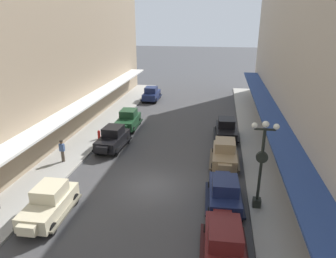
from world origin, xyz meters
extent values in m
plane|color=#424244|center=(0.00, 0.00, 0.00)|extent=(200.00, 200.00, 0.00)
cube|color=#A8A59E|center=(-7.50, 0.00, 0.07)|extent=(3.00, 60.00, 0.15)
cube|color=#A8A59E|center=(7.50, 0.00, 0.07)|extent=(3.00, 60.00, 0.15)
cube|color=white|center=(-8.10, 0.00, 3.00)|extent=(1.80, 54.00, 0.16)
cube|color=navy|center=(8.10, 0.00, 3.00)|extent=(1.80, 54.00, 0.16)
cube|color=#19234C|center=(4.55, -1.45, 0.74)|extent=(1.87, 3.97, 0.80)
cube|color=#19234C|center=(4.56, -1.70, 1.49)|extent=(1.52, 1.76, 0.70)
cube|color=#8C9EA8|center=(4.56, -1.70, 1.49)|extent=(1.44, 1.73, 0.42)
cube|color=#19234C|center=(4.45, 0.68, 0.79)|extent=(0.95, 0.40, 0.52)
cube|color=black|center=(3.60, -1.49, 0.42)|extent=(0.40, 3.52, 0.12)
cube|color=black|center=(5.50, -1.40, 0.42)|extent=(0.40, 3.52, 0.12)
cylinder|color=black|center=(3.68, -0.12, 0.34)|extent=(0.25, 0.69, 0.68)
cylinder|color=black|center=(5.29, -0.05, 0.34)|extent=(0.25, 0.69, 0.68)
cylinder|color=black|center=(3.80, -2.85, 0.34)|extent=(0.25, 0.69, 0.68)
cylinder|color=black|center=(5.41, -2.77, 0.34)|extent=(0.25, 0.69, 0.68)
cube|color=#193D23|center=(-4.70, 10.40, 0.74)|extent=(1.83, 3.95, 0.80)
cube|color=#193D23|center=(-4.71, 10.65, 1.49)|extent=(1.49, 1.75, 0.70)
cube|color=#8C9EA8|center=(-4.71, 10.65, 1.49)|extent=(1.42, 1.71, 0.42)
cube|color=#193D23|center=(-4.64, 8.27, 0.79)|extent=(0.95, 0.39, 0.52)
cube|color=black|center=(-3.75, 10.43, 0.42)|extent=(0.35, 3.52, 0.12)
cube|color=black|center=(-5.65, 10.37, 0.42)|extent=(0.35, 3.52, 0.12)
cylinder|color=black|center=(-3.85, 9.06, 0.34)|extent=(0.24, 0.69, 0.68)
cylinder|color=black|center=(-5.47, 9.01, 0.34)|extent=(0.24, 0.69, 0.68)
cylinder|color=black|center=(-3.94, 11.79, 0.34)|extent=(0.24, 0.69, 0.68)
cylinder|color=black|center=(-5.56, 11.74, 0.34)|extent=(0.24, 0.69, 0.68)
cube|color=black|center=(-4.56, 5.43, 0.74)|extent=(1.89, 3.98, 0.80)
cube|color=black|center=(-4.55, 5.68, 1.49)|extent=(1.52, 1.77, 0.70)
cube|color=#8C9EA8|center=(-4.55, 5.68, 1.49)|extent=(1.45, 1.73, 0.42)
cube|color=black|center=(-4.67, 3.30, 0.79)|extent=(0.95, 0.41, 0.52)
cube|color=black|center=(-3.61, 5.38, 0.42)|extent=(0.41, 3.52, 0.12)
cube|color=black|center=(-5.51, 5.47, 0.42)|extent=(0.41, 3.52, 0.12)
cylinder|color=black|center=(-3.82, 4.02, 0.34)|extent=(0.25, 0.69, 0.68)
cylinder|color=black|center=(-5.43, 4.10, 0.34)|extent=(0.25, 0.69, 0.68)
cylinder|color=black|center=(-3.69, 6.75, 0.34)|extent=(0.25, 0.69, 0.68)
cylinder|color=black|center=(-5.30, 6.83, 0.34)|extent=(0.25, 0.69, 0.68)
cube|color=#19234C|center=(-4.77, 21.35, 0.74)|extent=(1.72, 3.91, 0.80)
cube|color=#19234C|center=(-4.77, 21.10, 1.49)|extent=(1.45, 1.71, 0.70)
cube|color=#8C9EA8|center=(-4.77, 21.10, 1.49)|extent=(1.38, 1.67, 0.42)
cube|color=#19234C|center=(-4.79, 23.48, 0.79)|extent=(0.94, 0.37, 0.52)
cube|color=black|center=(-5.72, 21.34, 0.42)|extent=(0.26, 3.51, 0.12)
cube|color=black|center=(-3.82, 21.35, 0.42)|extent=(0.26, 3.51, 0.12)
cylinder|color=black|center=(-5.59, 22.71, 0.34)|extent=(0.22, 0.68, 0.68)
cylinder|color=black|center=(-3.98, 22.72, 0.34)|extent=(0.22, 0.68, 0.68)
cylinder|color=black|center=(-5.57, 19.98, 0.34)|extent=(0.22, 0.68, 0.68)
cylinder|color=black|center=(-3.96, 19.99, 0.34)|extent=(0.22, 0.68, 0.68)
cube|color=beige|center=(-4.81, -4.17, 0.74)|extent=(1.80, 3.94, 0.80)
cube|color=beige|center=(-4.82, -3.92, 1.49)|extent=(1.48, 1.74, 0.70)
cube|color=#8C9EA8|center=(-4.82, -3.92, 1.49)|extent=(1.41, 1.70, 0.42)
cube|color=beige|center=(-4.76, -6.30, 0.79)|extent=(0.94, 0.38, 0.52)
cube|color=#6D6856|center=(-3.86, -4.14, 0.42)|extent=(0.33, 3.51, 0.12)
cube|color=#6D6856|center=(-5.76, -4.19, 0.42)|extent=(0.33, 3.51, 0.12)
cylinder|color=black|center=(-3.97, -5.51, 0.34)|extent=(0.24, 0.69, 0.68)
cylinder|color=black|center=(-5.58, -5.55, 0.34)|extent=(0.24, 0.69, 0.68)
cylinder|color=black|center=(-4.04, -2.78, 0.34)|extent=(0.24, 0.69, 0.68)
cylinder|color=black|center=(-5.65, -2.82, 0.34)|extent=(0.24, 0.69, 0.68)
cube|color=black|center=(4.73, 9.15, 0.74)|extent=(1.86, 3.97, 0.80)
cube|color=black|center=(4.72, 9.39, 1.49)|extent=(1.51, 1.76, 0.70)
cube|color=#8C9EA8|center=(4.72, 9.39, 1.49)|extent=(1.43, 1.72, 0.42)
cube|color=black|center=(4.81, 7.02, 0.79)|extent=(0.95, 0.40, 0.52)
cube|color=black|center=(5.68, 9.18, 0.42)|extent=(0.38, 3.52, 0.12)
cube|color=black|center=(3.78, 9.11, 0.42)|extent=(0.38, 3.52, 0.12)
cylinder|color=black|center=(5.59, 7.81, 0.34)|extent=(0.25, 0.69, 0.68)
cylinder|color=black|center=(3.98, 7.75, 0.34)|extent=(0.25, 0.69, 0.68)
cylinder|color=black|center=(5.48, 10.54, 0.34)|extent=(0.25, 0.69, 0.68)
cylinder|color=black|center=(3.86, 10.48, 0.34)|extent=(0.25, 0.69, 0.68)
cube|color=#997F5B|center=(4.58, 3.91, 0.74)|extent=(1.72, 3.91, 0.80)
cube|color=#997F5B|center=(4.58, 4.16, 1.49)|extent=(1.45, 1.71, 0.70)
cube|color=#8C9EA8|center=(4.58, 4.16, 1.49)|extent=(1.38, 1.67, 0.42)
cube|color=#997F5B|center=(4.59, 1.78, 0.79)|extent=(0.94, 0.36, 0.52)
cube|color=#4C3F2D|center=(5.53, 3.91, 0.42)|extent=(0.26, 3.51, 0.12)
cube|color=#4C3F2D|center=(3.63, 3.90, 0.42)|extent=(0.26, 3.51, 0.12)
cylinder|color=black|center=(5.39, 2.55, 0.34)|extent=(0.22, 0.68, 0.68)
cylinder|color=black|center=(3.78, 2.54, 0.34)|extent=(0.22, 0.68, 0.68)
cylinder|color=black|center=(5.38, 5.28, 0.34)|extent=(0.22, 0.68, 0.68)
cylinder|color=black|center=(3.77, 5.27, 0.34)|extent=(0.22, 0.68, 0.68)
cube|color=#591919|center=(4.53, -5.72, 0.74)|extent=(1.85, 3.96, 0.80)
cube|color=#591919|center=(4.54, -5.97, 1.49)|extent=(1.51, 1.76, 0.70)
cube|color=#8C9EA8|center=(4.54, -5.97, 1.49)|extent=(1.43, 1.72, 0.42)
cube|color=#591919|center=(4.44, -3.59, 0.79)|extent=(0.95, 0.40, 0.52)
cube|color=black|center=(3.58, -5.76, 0.42)|extent=(0.38, 3.52, 0.12)
cube|color=black|center=(5.48, -5.68, 0.42)|extent=(0.38, 3.52, 0.12)
cylinder|color=black|center=(3.67, -4.39, 0.34)|extent=(0.25, 0.69, 0.68)
cylinder|color=black|center=(5.28, -4.32, 0.34)|extent=(0.25, 0.69, 0.68)
cube|color=black|center=(6.40, -1.45, 0.40)|extent=(0.44, 0.44, 0.50)
cylinder|color=black|center=(6.40, -1.45, 2.75)|extent=(0.16, 0.16, 4.20)
cube|color=black|center=(6.40, -1.45, 4.85)|extent=(1.10, 0.10, 0.10)
sphere|color=white|center=(5.85, -1.45, 5.03)|extent=(0.32, 0.32, 0.32)
sphere|color=white|center=(6.95, -1.45, 5.03)|extent=(0.32, 0.32, 0.32)
sphere|color=white|center=(6.40, -1.45, 5.13)|extent=(0.36, 0.36, 0.36)
cylinder|color=black|center=(6.40, -1.45, 3.25)|extent=(0.64, 0.18, 0.64)
cylinder|color=silver|center=(6.40, -1.35, 3.25)|extent=(0.56, 0.02, 0.56)
cylinder|color=#B21E19|center=(-6.35, 6.90, 0.50)|extent=(0.24, 0.24, 0.70)
sphere|color=#B21E19|center=(-6.35, 6.90, 0.87)|extent=(0.20, 0.20, 0.20)
cylinder|color=#4C4238|center=(-7.32, 2.17, 0.57)|extent=(0.24, 0.24, 0.85)
cube|color=#3F598C|center=(-7.32, 2.17, 1.28)|extent=(0.36, 0.22, 0.56)
sphere|color=brown|center=(-7.32, 2.17, 1.68)|extent=(0.22, 0.22, 0.22)
cylinder|color=black|center=(-7.32, 2.17, 1.80)|extent=(0.28, 0.28, 0.04)
camera|label=1|loc=(3.92, -17.18, 10.37)|focal=33.01mm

